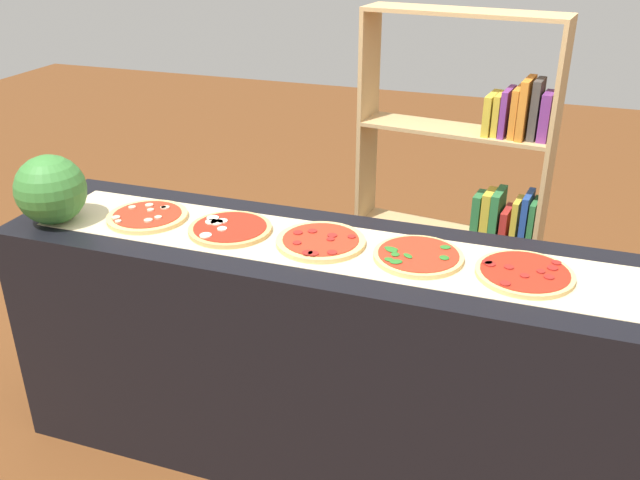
% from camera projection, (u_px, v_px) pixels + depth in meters
% --- Properties ---
extents(ground_plane, '(12.00, 12.00, 0.00)m').
position_uv_depth(ground_plane, '(320.00, 450.00, 2.73)').
color(ground_plane, brown).
extents(counter, '(2.29, 0.57, 0.91)m').
position_uv_depth(counter, '(320.00, 356.00, 2.53)').
color(counter, black).
rests_on(counter, ground_plane).
extents(parchment_paper, '(2.05, 0.35, 0.00)m').
position_uv_depth(parchment_paper, '(320.00, 245.00, 2.34)').
color(parchment_paper, beige).
rests_on(parchment_paper, counter).
extents(pizza_mushroom_0, '(0.29, 0.29, 0.03)m').
position_uv_depth(pizza_mushroom_0, '(147.00, 216.00, 2.53)').
color(pizza_mushroom_0, '#DBB26B').
rests_on(pizza_mushroom_0, parchment_paper).
extents(pizza_mozzarella_1, '(0.30, 0.30, 0.02)m').
position_uv_depth(pizza_mozzarella_1, '(230.00, 229.00, 2.43)').
color(pizza_mozzarella_1, tan).
rests_on(pizza_mozzarella_1, parchment_paper).
extents(pizza_pepperoni_2, '(0.31, 0.31, 0.02)m').
position_uv_depth(pizza_pepperoni_2, '(321.00, 241.00, 2.34)').
color(pizza_pepperoni_2, '#DBB26B').
rests_on(pizza_pepperoni_2, parchment_paper).
extents(pizza_spinach_3, '(0.29, 0.29, 0.02)m').
position_uv_depth(pizza_spinach_3, '(418.00, 256.00, 2.24)').
color(pizza_spinach_3, '#DBB26B').
rests_on(pizza_spinach_3, parchment_paper).
extents(pizza_pepperoni_4, '(0.30, 0.30, 0.02)m').
position_uv_depth(pizza_pepperoni_4, '(525.00, 273.00, 2.14)').
color(pizza_pepperoni_4, '#DBB26B').
rests_on(pizza_pepperoni_4, parchment_paper).
extents(watermelon, '(0.25, 0.25, 0.25)m').
position_uv_depth(watermelon, '(51.00, 190.00, 2.46)').
color(watermelon, '#387A33').
rests_on(watermelon, counter).
extents(bookshelf, '(0.90, 0.33, 1.56)m').
position_uv_depth(bookshelf, '(475.00, 190.00, 3.19)').
color(bookshelf, tan).
rests_on(bookshelf, ground_plane).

